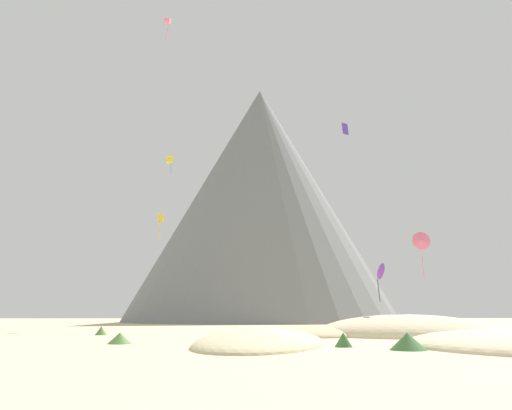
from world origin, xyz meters
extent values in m
plane|color=beige|center=(0.00, 0.00, 0.00)|extent=(400.00, 400.00, 0.00)
ellipsoid|color=#CCBA8E|center=(-2.69, 3.08, 0.00)|extent=(13.55, 22.87, 2.40)
ellipsoid|color=#C6B284|center=(4.07, 19.62, 0.00)|extent=(19.80, 20.35, 2.15)
ellipsoid|color=beige|center=(13.24, 17.35, 0.00)|extent=(24.61, 23.39, 4.34)
cone|color=#668C4C|center=(-18.64, 21.25, 0.47)|extent=(1.54, 1.54, 0.93)
cone|color=#386633|center=(6.16, -3.47, 0.55)|extent=(3.11, 3.11, 1.10)
cone|color=#386633|center=(-3.13, -0.10, 0.38)|extent=(1.55, 1.55, 0.76)
cone|color=#386633|center=(2.79, -0.11, 0.49)|extent=(1.61, 1.61, 0.98)
cone|color=#568442|center=(-13.42, 4.63, 0.43)|extent=(2.42, 2.42, 0.87)
cone|color=slate|center=(3.95, 106.25, 33.20)|extent=(96.55, 96.55, 66.40)
cone|color=slate|center=(7.37, 105.47, 15.48)|extent=(46.06, 46.06, 30.95)
cone|color=slate|center=(14.69, 102.89, 18.64)|extent=(58.40, 58.40, 37.28)
cube|color=#5138B2|center=(7.96, 18.69, 22.81)|extent=(0.84, 0.63, 1.37)
cube|color=yellow|center=(-14.67, 44.93, 26.42)|extent=(1.15, 1.10, 0.61)
cube|color=yellow|center=(-14.67, 44.93, 26.90)|extent=(1.15, 1.10, 0.61)
cylinder|color=teal|center=(-14.44, 44.93, 25.18)|extent=(0.12, 0.36, 2.01)
cube|color=pink|center=(-13.37, 25.09, 39.26)|extent=(0.77, 0.82, 0.49)
cube|color=pink|center=(-13.37, 25.09, 39.63)|extent=(0.77, 0.82, 0.49)
cylinder|color=pink|center=(-13.34, 25.09, 37.88)|extent=(0.40, 0.39, 2.43)
cube|color=gold|center=(-14.30, 33.19, 14.93)|extent=(0.84, 0.34, 1.31)
cylinder|color=gold|center=(-14.40, 33.19, 13.10)|extent=(0.10, 0.30, 2.39)
cone|color=purple|center=(11.72, 20.45, 6.89)|extent=(0.89, 1.92, 1.84)
cylinder|color=black|center=(11.47, 20.45, 4.75)|extent=(0.35, 0.37, 2.42)
cone|color=#E5668C|center=(17.86, 23.61, 10.79)|extent=(2.20, 0.62, 2.18)
cylinder|color=#E5668C|center=(17.84, 23.61, 7.97)|extent=(0.32, 0.53, 3.44)
camera|label=1|loc=(-5.39, -36.98, 2.31)|focal=36.68mm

